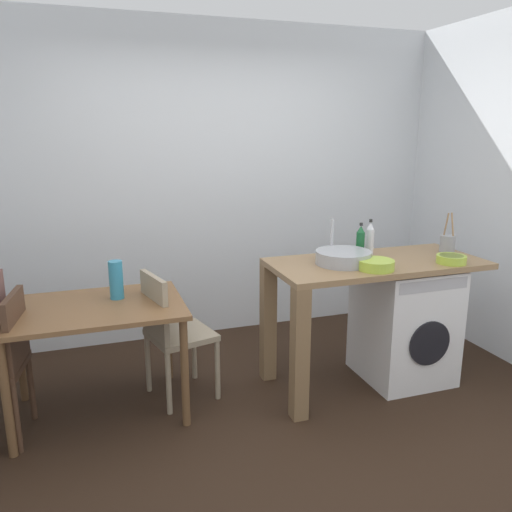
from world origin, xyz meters
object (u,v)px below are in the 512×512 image
(mixing_bowl, at_px, (376,264))
(colander, at_px, (451,259))
(utensil_crock, at_px, (447,243))
(dining_table, at_px, (95,320))
(chair_person_seat, at_px, (0,359))
(bottle_squat_brown, at_px, (370,239))
(vase, at_px, (116,280))
(chair_opposite, at_px, (171,329))
(bottle_tall_green, at_px, (360,241))
(washing_machine, at_px, (404,322))

(mixing_bowl, relative_size, colander, 1.20)
(utensil_crock, bearing_deg, dining_table, 176.81)
(chair_person_seat, distance_m, bottle_squat_brown, 2.56)
(vase, bearing_deg, bottle_squat_brown, -3.32)
(chair_opposite, distance_m, bottle_tall_green, 1.47)
(bottle_squat_brown, bearing_deg, chair_opposite, 178.59)
(dining_table, relative_size, chair_opposite, 1.22)
(colander, distance_m, vase, 2.26)
(washing_machine, relative_size, vase, 3.41)
(chair_opposite, xyz_separation_m, bottle_tall_green, (1.38, -0.07, 0.52))
(mixing_bowl, height_order, vase, vase)
(chair_person_seat, bearing_deg, bottle_tall_green, -80.43)
(chair_opposite, distance_m, colander, 1.98)
(utensil_crock, relative_size, colander, 1.50)
(chair_opposite, xyz_separation_m, washing_machine, (1.69, -0.22, -0.08))
(bottle_squat_brown, relative_size, utensil_crock, 0.87)
(colander, xyz_separation_m, vase, (-2.20, 0.51, -0.08))
(bottle_tall_green, height_order, mixing_bowl, bottle_tall_green)
(dining_table, xyz_separation_m, mixing_bowl, (1.77, -0.39, 0.31))
(colander, bearing_deg, bottle_tall_green, 143.39)
(utensil_crock, bearing_deg, washing_machine, -171.90)
(chair_person_seat, relative_size, colander, 4.50)
(bottle_squat_brown, bearing_deg, bottle_tall_green, -160.18)
(washing_machine, distance_m, colander, 0.59)
(chair_opposite, bearing_deg, washing_machine, 68.06)
(bottle_squat_brown, relative_size, colander, 1.30)
(mixing_bowl, bearing_deg, dining_table, 167.55)
(utensil_crock, bearing_deg, vase, 174.22)
(dining_table, xyz_separation_m, bottle_tall_green, (1.85, -0.04, 0.39))
(chair_person_seat, relative_size, bottle_squat_brown, 3.45)
(utensil_crock, relative_size, vase, 1.19)
(washing_machine, relative_size, colander, 4.30)
(chair_opposite, bearing_deg, mixing_bowl, 57.55)
(bottle_squat_brown, relative_size, mixing_bowl, 1.09)
(chair_person_seat, xyz_separation_m, bottle_tall_green, (2.40, 0.07, 0.52))
(dining_table, relative_size, washing_machine, 1.28)
(mixing_bowl, bearing_deg, washing_machine, 26.67)
(chair_opposite, distance_m, mixing_bowl, 1.43)
(chair_person_seat, bearing_deg, mixing_bowl, -89.00)
(dining_table, xyz_separation_m, colander, (2.35, -0.41, 0.31))
(colander, bearing_deg, dining_table, 170.09)
(bottle_squat_brown, xyz_separation_m, colander, (0.40, -0.41, -0.09))
(mixing_bowl, bearing_deg, bottle_tall_green, 76.75)
(dining_table, relative_size, vase, 4.37)
(chair_opposite, bearing_deg, chair_person_seat, -96.47)
(chair_person_seat, distance_m, washing_machine, 2.71)
(chair_person_seat, xyz_separation_m, utensil_crock, (3.08, -0.03, 0.48))
(washing_machine, bearing_deg, bottle_tall_green, 153.84)
(chair_person_seat, bearing_deg, colander, -88.02)
(dining_table, bearing_deg, chair_person_seat, -168.59)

